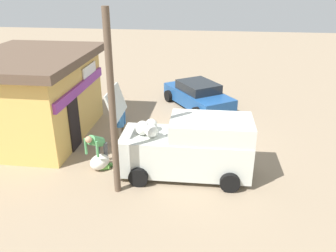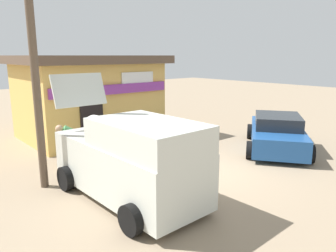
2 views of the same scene
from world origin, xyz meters
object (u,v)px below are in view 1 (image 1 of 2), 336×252
Objects in this scene: parked_sedan at (198,95)px; paint_bucket at (122,114)px; delivery_van at (190,147)px; customer_bending at (97,145)px; storefront_bar at (34,95)px; vendor_standing at (120,124)px; unloaded_banana_pile at (100,162)px.

parked_sedan is 11.48× the size of paint_bucket.
paint_bucket is (4.57, 3.47, -0.82)m from delivery_van.
customer_bending is at bearing -176.47° from paint_bucket.
parked_sedan is 7.21m from customer_bending.
parked_sedan is at bearing -60.69° from paint_bucket.
delivery_van is at bearing -90.81° from customer_bending.
storefront_bar reaches higher than vendor_standing.
paint_bucket is (-1.94, 3.46, -0.42)m from parked_sedan.
vendor_standing is 4.04× the size of paint_bucket.
customer_bending is (-2.28, -3.26, -0.89)m from storefront_bar.
paint_bucket is (2.24, -2.98, -1.55)m from storefront_bar.
storefront_bar is 4.04m from paint_bucket.
parked_sedan is 7.25m from unloaded_banana_pile.
delivery_van is at bearing -179.96° from parked_sedan.
unloaded_banana_pile is at bearing -175.31° from paint_bucket.
delivery_van is 11.90× the size of paint_bucket.
unloaded_banana_pile reaches higher than paint_bucket.
customer_bending is (0.05, 3.19, -0.15)m from delivery_van.
vendor_standing is (-4.66, 2.84, 0.28)m from parked_sedan.
parked_sedan is 4.78× the size of unloaded_banana_pile.
parked_sedan is at bearing -25.20° from unloaded_banana_pile.
storefront_bar is 3.74× the size of vendor_standing.
storefront_bar is 3.73m from vendor_standing.
paint_bucket is at bearing 37.19° from delivery_van.
parked_sedan reaches higher than unloaded_banana_pile.
storefront_bar reaches higher than unloaded_banana_pile.
paint_bucket is at bearing 12.82° from vendor_standing.
paint_bucket is (2.71, 0.62, -0.70)m from vendor_standing.
vendor_standing is at bearing -97.52° from storefront_bar.
delivery_van is 3.19m from customer_bending.
paint_bucket is at bearing 119.31° from parked_sedan.
paint_bucket is (4.52, 0.28, -0.66)m from customer_bending.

